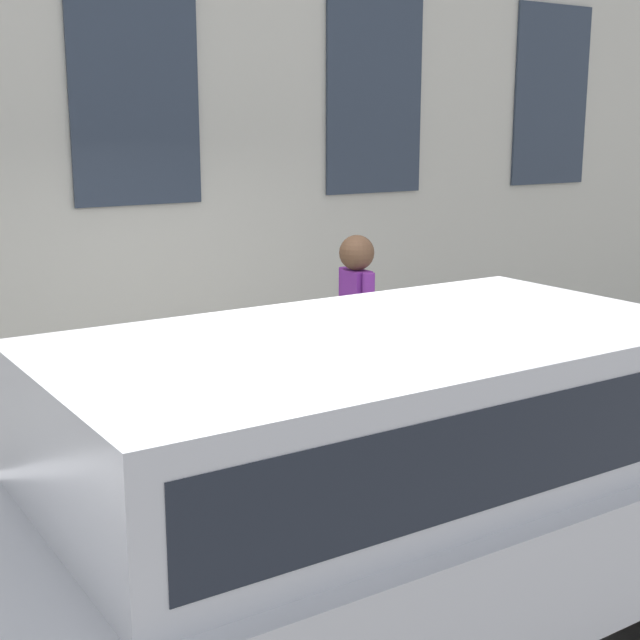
{
  "coord_description": "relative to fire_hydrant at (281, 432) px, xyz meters",
  "views": [
    {
      "loc": [
        -4.66,
        2.84,
        2.62
      ],
      "look_at": [
        0.61,
        -0.61,
        1.23
      ],
      "focal_mm": 50.0,
      "sensor_mm": 36.0,
      "label": 1
    }
  ],
  "objects": [
    {
      "name": "sidewalk",
      "position": [
        0.77,
        0.18,
        -0.44
      ],
      "size": [
        2.45,
        60.0,
        0.13
      ],
      "color": "#9E9B93",
      "rests_on": "ground_plane"
    },
    {
      "name": "person",
      "position": [
        0.3,
        -0.86,
        0.63
      ],
      "size": [
        0.41,
        0.27,
        1.67
      ],
      "rotation": [
        0.0,
        0.0,
        1.79
      ],
      "color": "#998466",
      "rests_on": "sidewalk"
    },
    {
      "name": "ground_plane",
      "position": [
        -0.45,
        0.18,
        -0.5
      ],
      "size": [
        80.0,
        80.0,
        0.0
      ],
      "primitive_type": "plane",
      "color": "#514F4C"
    },
    {
      "name": "parked_truck_silver_near",
      "position": [
        -1.89,
        0.64,
        0.48
      ],
      "size": [
        1.9,
        5.09,
        1.67
      ],
      "color": "black",
      "rests_on": "ground_plane"
    },
    {
      "name": "fire_hydrant",
      "position": [
        0.0,
        0.0,
        0.0
      ],
      "size": [
        0.32,
        0.44,
        0.73
      ],
      "color": "#2D7260",
      "rests_on": "sidewalk"
    }
  ]
}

